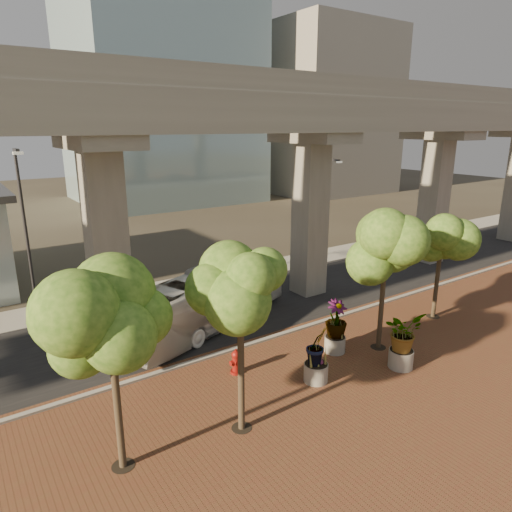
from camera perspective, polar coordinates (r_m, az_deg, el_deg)
ground at (r=23.75m, az=-1.52°, el=-8.78°), size 160.00×160.00×0.00m
brick_plaza at (r=18.36m, az=12.82°, el=-17.15°), size 70.00×13.00×0.06m
asphalt_road at (r=25.30m, az=-4.00°, el=-7.15°), size 90.00×8.00×0.04m
curb_strip at (r=22.22m, az=1.33°, el=-10.37°), size 70.00×0.25×0.16m
far_sidewalk at (r=29.87m, az=-9.38°, el=-3.63°), size 90.00×3.00×0.06m
transit_viaduct at (r=23.43m, az=-4.35°, el=9.42°), size 72.00×5.60×12.40m
midrise_block at (r=73.50m, az=8.55°, el=17.41°), size 18.00×16.00×24.00m
transit_bus at (r=23.23m, az=-6.16°, el=-5.51°), size 10.74×6.16×2.94m
parked_car at (r=43.55m, az=20.92°, el=2.85°), size 5.38×2.85×1.68m
fire_hydrant at (r=19.31m, az=-2.51°, el=-13.06°), size 0.53×0.48×1.07m
planter_front at (r=20.20m, az=17.91°, el=-9.29°), size 2.28×2.28×2.51m
planter_right at (r=20.84m, az=9.97°, el=-8.03°), size 2.30×2.30×2.46m
planter_left at (r=18.47m, az=7.61°, el=-11.37°), size 2.16×2.16×2.37m
street_tree_far_west at (r=13.31m, az=-17.76°, el=-8.84°), size 3.79×3.79×6.21m
street_tree_near_west at (r=14.21m, az=-1.97°, el=-4.82°), size 3.38×3.38×6.40m
street_tree_near_east at (r=20.64m, az=15.93°, el=0.63°), size 3.72×3.72×6.35m
street_tree_far_east at (r=25.19m, az=22.24°, el=2.32°), size 3.32×3.32×5.98m
streetlamp_west at (r=25.78m, az=-26.89°, el=3.58°), size 0.44×1.28×8.87m
streetlamp_east at (r=33.03m, az=9.08°, el=6.28°), size 0.38×1.12×7.70m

